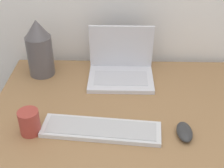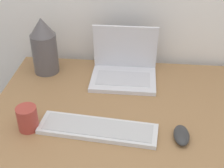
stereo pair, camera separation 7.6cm
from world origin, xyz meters
The scene contains 6 objects.
desk centered at (0.00, 0.39, 0.64)m, with size 1.17×0.78×0.73m.
laptop centered at (-0.03, 0.62, 0.78)m, with size 0.31×0.24×0.25m.
keyboard centered at (-0.11, 0.22, 0.74)m, with size 0.47×0.17×0.02m.
mouse centered at (0.21, 0.21, 0.74)m, with size 0.06×0.11×0.03m.
vase centered at (-0.43, 0.65, 0.87)m, with size 0.12×0.12×0.28m.
mug centered at (-0.38, 0.21, 0.78)m, with size 0.08×0.08×0.10m.
Camera 2 is at (0.03, -0.68, 1.55)m, focal length 50.00 mm.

